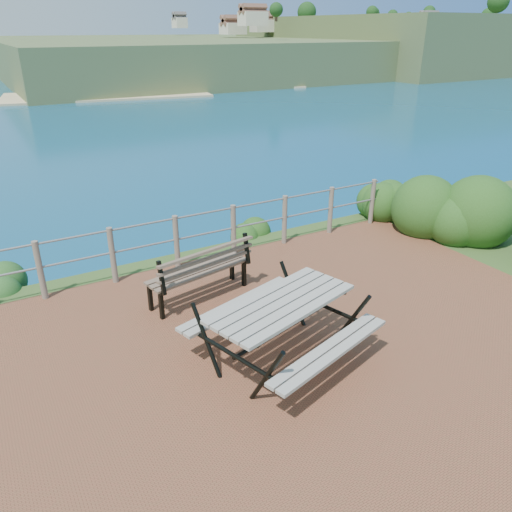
% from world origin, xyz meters
% --- Properties ---
extents(ground, '(10.00, 7.00, 0.12)m').
position_xyz_m(ground, '(0.00, 0.00, 0.00)').
color(ground, brown).
rests_on(ground, ground).
extents(safety_railing, '(9.40, 0.10, 1.00)m').
position_xyz_m(safety_railing, '(0.00, 3.35, 0.57)').
color(safety_railing, '#6B5B4C').
rests_on(safety_railing, ground).
extents(distant_bay, '(290.00, 232.36, 24.00)m').
position_xyz_m(distant_bay, '(173.07, 202.61, -1.52)').
color(distant_bay, '#486231').
rests_on(distant_bay, ground).
extents(picnic_table, '(2.16, 1.69, 0.85)m').
position_xyz_m(picnic_table, '(0.16, 0.10, 0.54)').
color(picnic_table, '#A09C8F').
rests_on(picnic_table, ground).
extents(park_bench, '(1.79, 0.77, 0.98)m').
position_xyz_m(park_bench, '(-0.11, 2.13, 0.64)').
color(park_bench, brown).
rests_on(park_bench, ground).
extents(shrub_right_front, '(1.60, 1.60, 2.27)m').
position_xyz_m(shrub_right_front, '(5.53, 2.00, 0.00)').
color(shrub_right_front, '#244916').
rests_on(shrub_right_front, ground).
extents(shrub_right_edge, '(0.96, 0.96, 1.38)m').
position_xyz_m(shrub_right_edge, '(5.33, 3.50, 0.00)').
color(shrub_right_edge, '#244916').
rests_on(shrub_right_edge, ground).
extents(shrub_lip_east, '(0.69, 0.69, 0.39)m').
position_xyz_m(shrub_lip_east, '(2.03, 4.29, 0.00)').
color(shrub_lip_east, '#244916').
rests_on(shrub_lip_east, ground).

